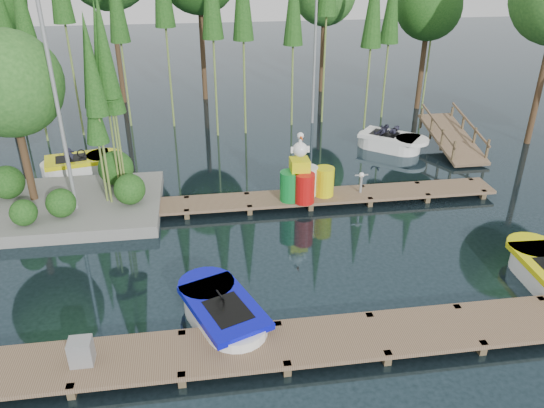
{
  "coord_description": "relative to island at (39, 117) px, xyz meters",
  "views": [
    {
      "loc": [
        -1.49,
        -13.21,
        8.14
      ],
      "look_at": [
        0.5,
        0.5,
        1.1
      ],
      "focal_mm": 35.0,
      "sensor_mm": 36.0,
      "label": 1
    }
  ],
  "objects": [
    {
      "name": "near_dock",
      "position": [
        6.3,
        -7.79,
        -2.95
      ],
      "size": [
        18.0,
        1.5,
        0.5
      ],
      "color": "brown",
      "rests_on": "ground"
    },
    {
      "name": "boat_white_far",
      "position": [
        12.83,
        3.81,
        -2.86
      ],
      "size": [
        3.19,
        2.97,
        1.43
      ],
      "rotation": [
        0.0,
        0.0,
        0.0
      ],
      "color": "white",
      "rests_on": "ground"
    },
    {
      "name": "drum_cluster",
      "position": [
        8.01,
        -0.95,
        -2.21
      ],
      "size": [
        1.33,
        1.22,
        2.29
      ],
      "color": "#0D782A",
      "rests_on": "far_dock"
    },
    {
      "name": "seagull_post",
      "position": [
        10.13,
        -0.79,
        -2.39
      ],
      "size": [
        0.46,
        0.25,
        0.74
      ],
      "color": "gray",
      "rests_on": "far_dock"
    },
    {
      "name": "lamp_island",
      "position": [
        0.8,
        -0.79,
        1.08
      ],
      "size": [
        0.3,
        0.3,
        7.25
      ],
      "color": "gray",
      "rests_on": "ground"
    },
    {
      "name": "utility_cabinet",
      "position": [
        2.15,
        -7.79,
        -2.6
      ],
      "size": [
        0.47,
        0.39,
        0.57
      ],
      "primitive_type": "cube",
      "color": "gray",
      "rests_on": "near_dock"
    },
    {
      "name": "yellow_barrel",
      "position": [
        8.86,
        -0.79,
        -2.39
      ],
      "size": [
        0.65,
        0.65,
        0.98
      ],
      "primitive_type": "cylinder",
      "color": "yellow",
      "rests_on": "far_dock"
    },
    {
      "name": "ground_plane",
      "position": [
        6.3,
        -3.29,
        -3.18
      ],
      "size": [
        90.0,
        90.0,
        0.0
      ],
      "primitive_type": "plane",
      "color": "#1C2D35"
    },
    {
      "name": "ramp",
      "position": [
        15.3,
        3.21,
        -2.6
      ],
      "size": [
        1.5,
        3.94,
        1.49
      ],
      "color": "brown",
      "rests_on": "ground"
    },
    {
      "name": "island",
      "position": [
        0.0,
        0.0,
        0.0
      ],
      "size": [
        6.2,
        4.2,
        6.75
      ],
      "color": "slate",
      "rests_on": "ground"
    },
    {
      "name": "lamp_rear",
      "position": [
        10.3,
        7.71,
        1.08
      ],
      "size": [
        0.3,
        0.3,
        7.25
      ],
      "color": "gray",
      "rests_on": "ground"
    },
    {
      "name": "far_dock",
      "position": [
        7.3,
        -0.79,
        -2.95
      ],
      "size": [
        15.0,
        1.2,
        0.5
      ],
      "color": "brown",
      "rests_on": "ground"
    },
    {
      "name": "boat_yellow_far",
      "position": [
        0.24,
        3.02,
        -2.86
      ],
      "size": [
        3.24,
        1.98,
        1.51
      ],
      "rotation": [
        0.0,
        0.0,
        -0.13
      ],
      "color": "white",
      "rests_on": "ground"
    },
    {
      "name": "boat_blue",
      "position": [
        5.09,
        -6.66,
        -2.89
      ],
      "size": [
        2.37,
        3.31,
        1.02
      ],
      "rotation": [
        0.0,
        0.0,
        0.38
      ],
      "color": "white",
      "rests_on": "ground"
    }
  ]
}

